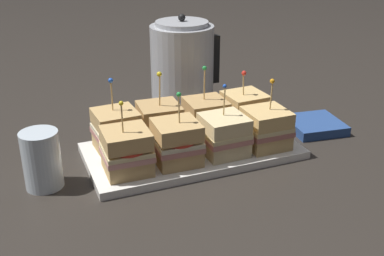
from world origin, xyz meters
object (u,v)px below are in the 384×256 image
sandwich_front_center_left (177,142)px  sandwich_back_far_left (116,130)px  sandwich_front_far_right (266,128)px  kettle_steel (182,65)px  sandwich_front_far_left (127,151)px  sandwich_back_center_left (160,123)px  sandwich_back_center_right (206,117)px  napkin_stack (315,125)px  serving_platter (192,151)px  sandwich_back_far_right (245,111)px  sandwich_front_center_right (224,135)px  drinking_glass (42,160)px

sandwich_front_center_left → sandwich_back_far_left: size_ratio=0.96×
sandwich_front_far_right → kettle_steel: 0.37m
sandwich_front_far_right → kettle_steel: size_ratio=0.61×
sandwich_front_center_left → sandwich_back_far_left: bearing=133.5°
sandwich_front_center_left → sandwich_front_far_right: 0.21m
sandwich_front_far_left → sandwich_front_far_right: (0.32, -0.00, -0.00)m
sandwich_back_far_left → sandwich_front_far_right: bearing=-19.3°
sandwich_front_far_right → sandwich_back_center_left: size_ratio=0.93×
sandwich_back_center_right → napkin_stack: (0.28, -0.04, -0.05)m
serving_platter → sandwich_front_far_left: 0.18m
sandwich_front_center_left → napkin_stack: size_ratio=1.11×
sandwich_back_center_left → sandwich_back_center_right: sandwich_back_center_left is taller
serving_platter → sandwich_back_far_right: bearing=17.3°
sandwich_front_center_left → sandwich_back_center_left: size_ratio=0.92×
sandwich_front_far_right → napkin_stack: 0.20m
sandwich_front_far_left → sandwich_back_far_right: 0.34m
sandwich_back_center_right → kettle_steel: 0.26m
sandwich_back_center_right → napkin_stack: size_ratio=1.18×
kettle_steel → sandwich_front_far_right: bearing=-79.9°
sandwich_front_far_left → napkin_stack: (0.51, 0.07, -0.05)m
sandwich_back_center_right → serving_platter: bearing=-136.2°
sandwich_back_far_right → sandwich_front_far_left: bearing=-162.4°
sandwich_back_far_left → sandwich_back_center_right: (0.22, -0.00, -0.00)m
sandwich_front_center_right → kettle_steel: (0.04, 0.35, 0.06)m
serving_platter → sandwich_back_center_right: (0.06, 0.05, 0.05)m
sandwich_back_far_right → sandwich_front_center_right: bearing=-135.8°
sandwich_back_far_left → sandwich_back_center_left: bearing=0.5°
sandwich_front_far_left → kettle_steel: bearing=54.0°
napkin_stack → sandwich_back_center_right: bearing=171.5°
sandwich_front_far_right → sandwich_back_center_right: size_ratio=0.94×
kettle_steel → napkin_stack: size_ratio=1.82×
sandwich_back_center_right → sandwich_front_far_left: bearing=-154.1°
sandwich_back_far_left → kettle_steel: size_ratio=0.63×
sandwich_back_far_right → drinking_glass: 0.49m
kettle_steel → napkin_stack: 0.40m
serving_platter → drinking_glass: (-0.33, -0.02, 0.05)m
sandwich_front_center_left → sandwich_back_far_right: size_ratio=1.05×
sandwich_back_far_right → sandwich_back_far_left: bearing=178.8°
sandwich_back_far_right → drinking_glass: (-0.49, -0.07, -0.00)m
drinking_glass → napkin_stack: 0.67m
sandwich_back_center_right → drinking_glass: sandwich_back_center_right is taller
sandwich_front_center_right → drinking_glass: bearing=175.0°
sandwich_back_center_left → sandwich_front_far_right: bearing=-27.4°
sandwich_front_far_right → sandwich_back_far_right: bearing=89.6°
sandwich_back_center_left → drinking_glass: 0.28m
serving_platter → sandwich_front_center_right: 0.09m
sandwich_back_far_left → sandwich_back_center_left: 0.10m
sandwich_back_far_left → drinking_glass: bearing=-156.2°
kettle_steel → sandwich_front_center_left: bearing=-112.9°
sandwich_front_far_left → napkin_stack: size_ratio=1.10×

